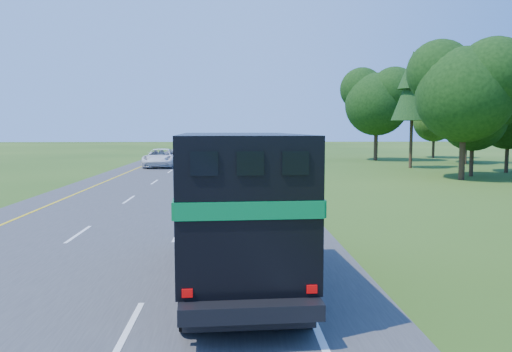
# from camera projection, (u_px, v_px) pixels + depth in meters

# --- Properties ---
(road) EXTENTS (15.00, 260.00, 0.04)m
(road) POSITION_uv_depth(u_px,v_px,m) (193.00, 169.00, 48.34)
(road) COLOR #38383A
(road) RESTS_ON ground
(lane_markings) EXTENTS (11.15, 260.00, 0.01)m
(lane_markings) POSITION_uv_depth(u_px,v_px,m) (193.00, 169.00, 48.33)
(lane_markings) COLOR yellow
(lane_markings) RESTS_ON road
(horse_truck) EXTENTS (3.09, 8.63, 3.77)m
(horse_truck) POSITION_uv_depth(u_px,v_px,m) (237.00, 204.00, 12.47)
(horse_truck) COLOR black
(horse_truck) RESTS_ON road
(white_suv) EXTENTS (3.07, 6.64, 1.84)m
(white_suv) POSITION_uv_depth(u_px,v_px,m) (161.00, 158.00, 50.51)
(white_suv) COLOR silver
(white_suv) RESTS_ON road
(far_car) EXTENTS (2.44, 5.32, 1.77)m
(far_car) POSITION_uv_depth(u_px,v_px,m) (198.00, 142.00, 113.96)
(far_car) COLOR #BCBBC3
(far_car) RESTS_ON road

